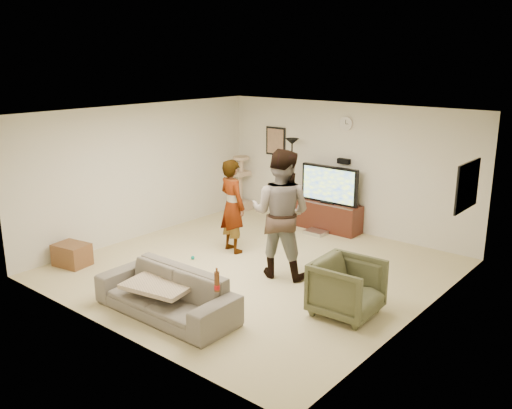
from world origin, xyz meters
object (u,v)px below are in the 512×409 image
Objects in this scene: tv_stand at (328,216)px; armchair at (347,288)px; side_table at (72,255)px; sofa at (166,293)px; beer_bottle at (217,282)px; person_right at (281,214)px; floor_lamp at (291,182)px; person_left at (232,206)px; cat_tree at (240,183)px; tv at (329,185)px.

armchair is at bearing -53.81° from tv_stand.
armchair is 4.59m from side_table.
sofa is at bearing -4.16° from side_table.
armchair is at bearing 59.47° from beer_bottle.
side_table is at bearing 174.94° from sofa.
person_right is (0.67, -2.45, 0.73)m from tv_stand.
person_left is at bearing -84.25° from floor_lamp.
tv_stand is 0.65× the size of sofa.
tv_stand is at bearing 93.32° from sofa.
floor_lamp is 2.79m from person_right.
armchair is (0.90, 1.53, -0.34)m from beer_bottle.
beer_bottle reaches higher than tv_stand.
person_left is 2.64m from sofa.
cat_tree is at bearing 128.59° from beer_bottle.
cat_tree reaches higher than beer_bottle.
sofa is (0.33, -4.51, 0.02)m from tv_stand.
tv_stand is at bearing -91.38° from person_right.
floor_lamp reaches higher than tv.
tv_stand is 2.34m from cat_tree.
side_table is (-4.39, -1.35, -0.20)m from armchair.
beer_bottle is at bearing -0.90° from sofa.
floor_lamp is at bearing -173.17° from tv.
sofa is at bearing -59.52° from cat_tree.
person_left is 0.82× the size of person_right.
cat_tree is 5.40m from armchair.
tv_stand is 1.08× the size of cat_tree.
sofa is 3.73× the size of side_table.
beer_bottle is at bearing -51.41° from cat_tree.
tv is 0.85m from floor_lamp.
cat_tree is at bearing -37.48° from person_left.
tv is at bearing 6.83° from floor_lamp.
tv is at bearing -92.76° from person_left.
cat_tree is 3.88m from person_right.
side_table is (-2.21, -4.32, -0.74)m from tv.
beer_bottle is at bearing 89.91° from person_right.
person_right is (2.98, -2.45, 0.39)m from cat_tree.
person_left is 6.58× the size of beer_bottle.
cat_tree is at bearing 176.29° from floor_lamp.
side_table is (-3.49, 0.18, -0.54)m from beer_bottle.
cat_tree is 2.71m from person_left.
cat_tree is (-2.32, -0.00, -0.30)m from tv.
person_right is 3.65× the size of side_table.
floor_lamp reaches higher than person_left.
tv is 2.54m from person_right.
person_left is at bearing -106.78° from tv_stand.
sofa is at bearing 126.89° from armchair.
floor_lamp is 1.42× the size of cat_tree.
cat_tree is (-2.32, -0.00, 0.34)m from tv_stand.
beer_bottle is at bearing -74.19° from tv_stand.
floor_lamp reaches higher than cat_tree.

